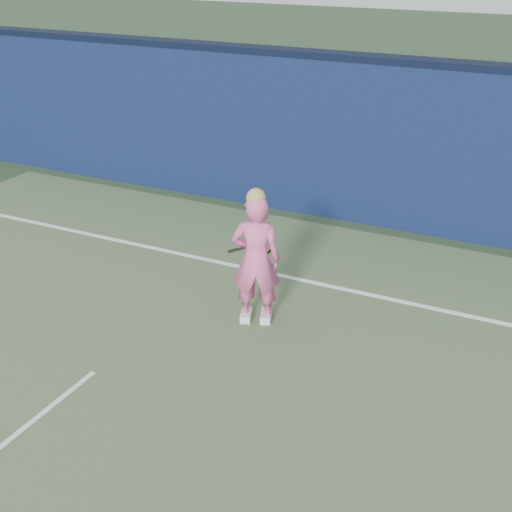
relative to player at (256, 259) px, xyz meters
The scene contains 6 objects.
ground 3.08m from the player, 110.22° to the right, with size 80.00×80.00×0.00m, color #2E4329.
backstop_wall 3.87m from the player, 105.51° to the left, with size 24.00×0.40×2.50m, color #0C1738.
wall_cap 4.23m from the player, 105.51° to the left, with size 24.00×0.42×0.10m, color black.
player is the anchor object (origin of this frame).
racket 0.45m from the player, 110.90° to the left, with size 0.53×0.29×0.31m.
court_lines 3.38m from the player, 108.24° to the right, with size 11.00×12.04×0.01m.
Camera 1 is at (4.36, -3.91, 4.26)m, focal length 50.00 mm.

